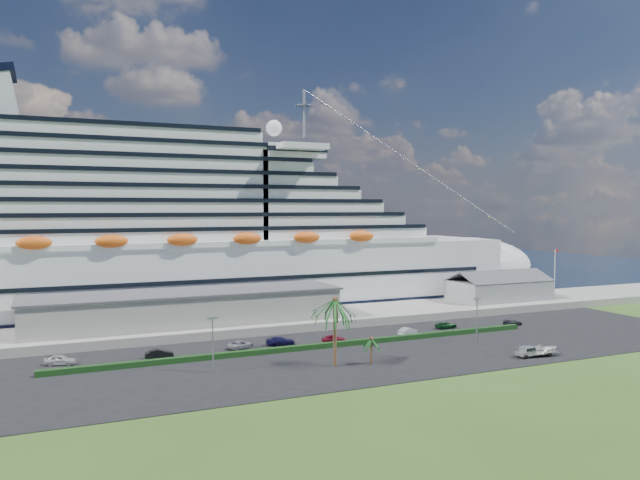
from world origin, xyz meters
name	(u,v)px	position (x,y,z in m)	size (l,w,h in m)	color
ground	(405,366)	(0.00, 0.00, 0.00)	(420.00, 420.00, 0.00)	#364E1A
asphalt_lot	(370,351)	(0.00, 11.00, 0.06)	(140.00, 38.00, 0.12)	black
wharf	(304,319)	(0.00, 40.00, 0.90)	(240.00, 20.00, 1.80)	gray
water	(204,279)	(0.00, 130.00, 0.01)	(420.00, 160.00, 0.02)	black
cruise_ship	(179,241)	(-21.53, 64.00, 16.69)	(191.00, 38.00, 54.00)	silver
terminal_building	(187,307)	(-25.00, 40.00, 5.01)	(61.00, 15.00, 6.30)	gray
port_shed	(499,289)	(52.00, 40.00, 4.40)	(24.00, 12.31, 7.37)	gray
flagpole	(555,271)	(70.04, 40.00, 8.27)	(1.08, 0.16, 12.00)	silver
hedge	(315,346)	(-8.00, 16.00, 0.57)	(88.00, 1.10, 0.90)	black
lamp_post_left	(213,338)	(-28.00, 8.00, 5.34)	(1.60, 0.35, 8.27)	gray
lamp_post_right	(477,315)	(20.00, 8.00, 5.34)	(1.60, 0.35, 8.27)	gray
palm_tall	(335,307)	(-10.00, 4.00, 9.20)	(8.82, 8.82, 11.13)	#47301E
palm_short	(371,342)	(-4.50, 2.50, 3.67)	(3.53, 3.53, 4.56)	#47301E
parked_car_0	(60,360)	(-48.41, 22.03, 0.91)	(1.87, 4.64, 1.58)	silver
parked_car_1	(159,354)	(-33.76, 20.19, 0.87)	(1.58, 4.54, 1.49)	black
parked_car_2	(240,345)	(-19.71, 21.60, 0.80)	(2.27, 4.92, 1.37)	#95969D
parked_car_3	(280,341)	(-12.43, 21.32, 0.86)	(2.08, 5.12, 1.49)	#12103B
parked_car_4	(334,339)	(-2.97, 19.18, 0.86)	(1.75, 4.36, 1.48)	maroon
parked_car_5	(408,331)	(12.74, 19.46, 0.86)	(1.57, 4.51, 1.49)	#AEB0B6
parked_car_6	(446,325)	(23.57, 22.15, 0.75)	(2.09, 4.53, 1.26)	#0E3918
parked_car_7	(513,322)	(37.85, 19.02, 0.75)	(1.76, 4.34, 1.26)	#222228
pickup_truck	(530,351)	(21.56, -3.61, 1.07)	(4.94, 1.98, 1.74)	black
boat_trailer	(544,349)	(24.03, -4.07, 1.30)	(6.24, 4.10, 1.78)	gray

